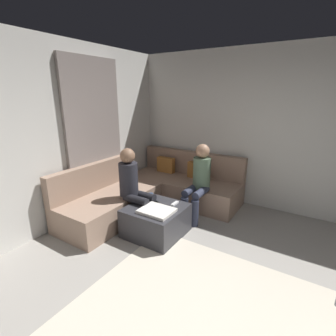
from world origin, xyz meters
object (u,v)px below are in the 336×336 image
person_on_couch_back (199,179)px  person_on_couch_side (134,185)px  ottoman (156,220)px  coffee_mug (151,196)px  sectional_couch (154,191)px  game_remote (175,204)px

person_on_couch_back → person_on_couch_side: same height
ottoman → coffee_mug: (-0.22, 0.18, 0.26)m
sectional_couch → person_on_couch_side: 0.82m
person_on_couch_side → coffee_mug: bearing=127.2°
coffee_mug → sectional_couch: bearing=121.2°
sectional_couch → coffee_mug: sectional_couch is taller
ottoman → person_on_couch_back: (0.28, 0.80, 0.45)m
person_on_couch_back → game_remote: bearing=80.5°
coffee_mug → person_on_couch_back: 0.82m
ottoman → person_on_couch_side: size_ratio=0.63×
ottoman → coffee_mug: bearing=140.7°
sectional_couch → ottoman: size_ratio=3.36×
game_remote → person_on_couch_back: size_ratio=0.12×
game_remote → person_on_couch_back: (0.10, 0.58, 0.23)m
sectional_couch → ottoman: 0.94m
sectional_couch → person_on_couch_back: bearing=3.7°
person_on_couch_back → person_on_couch_side: bearing=48.0°
sectional_couch → game_remote: (0.74, -0.53, 0.15)m
coffee_mug → person_on_couch_side: bearing=-142.8°
ottoman → person_on_couch_back: 0.96m
person_on_couch_side → sectional_couch: bearing=-168.3°
game_remote → person_on_couch_back: person_on_couch_back is taller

